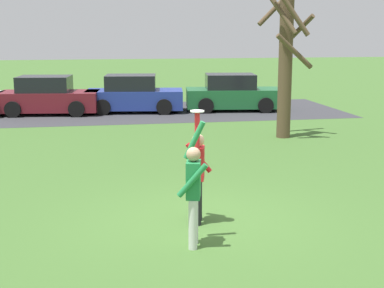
{
  "coord_description": "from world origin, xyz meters",
  "views": [
    {
      "loc": [
        -1.85,
        -9.68,
        3.46
      ],
      "look_at": [
        -0.16,
        -0.19,
        1.51
      ],
      "focal_mm": 52.79,
      "sensor_mm": 36.0,
      "label": 1
    }
  ],
  "objects_px": {
    "person_defender": "(193,188)",
    "frisbee_disc": "(197,111)",
    "bare_tree_tall": "(286,58)",
    "parked_car_maroon": "(48,97)",
    "parked_car_blue": "(134,95)",
    "parked_car_green": "(233,94)",
    "person_catcher": "(198,171)"
  },
  "relations": [
    {
      "from": "person_defender",
      "to": "frisbee_disc",
      "type": "bearing_deg",
      "value": 0.0
    },
    {
      "from": "frisbee_disc",
      "to": "bare_tree_tall",
      "type": "relative_size",
      "value": 0.05
    },
    {
      "from": "parked_car_maroon",
      "to": "parked_car_blue",
      "type": "xyz_separation_m",
      "value": [
        3.58,
        0.01,
        0.0
      ]
    },
    {
      "from": "parked_car_maroon",
      "to": "parked_car_blue",
      "type": "distance_m",
      "value": 3.58
    },
    {
      "from": "frisbee_disc",
      "to": "parked_car_blue",
      "type": "xyz_separation_m",
      "value": [
        -0.01,
        14.72,
        -1.37
      ]
    },
    {
      "from": "person_defender",
      "to": "parked_car_blue",
      "type": "distance_m",
      "value": 15.62
    },
    {
      "from": "person_defender",
      "to": "parked_car_blue",
      "type": "relative_size",
      "value": 0.47
    },
    {
      "from": "parked_car_blue",
      "to": "parked_car_green",
      "type": "xyz_separation_m",
      "value": [
        4.31,
        -0.25,
        0.0
      ]
    },
    {
      "from": "person_defender",
      "to": "parked_car_maroon",
      "type": "xyz_separation_m",
      "value": [
        -3.36,
        15.6,
        -0.25
      ]
    },
    {
      "from": "bare_tree_tall",
      "to": "person_catcher",
      "type": "bearing_deg",
      "value": -119.18
    },
    {
      "from": "parked_car_maroon",
      "to": "bare_tree_tall",
      "type": "xyz_separation_m",
      "value": [
        7.96,
        -6.76,
        1.87
      ]
    },
    {
      "from": "person_catcher",
      "to": "bare_tree_tall",
      "type": "relative_size",
      "value": 0.41
    },
    {
      "from": "frisbee_disc",
      "to": "bare_tree_tall",
      "type": "height_order",
      "value": "bare_tree_tall"
    },
    {
      "from": "frisbee_disc",
      "to": "parked_car_green",
      "type": "xyz_separation_m",
      "value": [
        4.3,
        14.47,
        -1.37
      ]
    },
    {
      "from": "parked_car_maroon",
      "to": "parked_car_blue",
      "type": "height_order",
      "value": "same"
    },
    {
      "from": "person_defender",
      "to": "frisbee_disc",
      "type": "height_order",
      "value": "frisbee_disc"
    },
    {
      "from": "parked_car_maroon",
      "to": "parked_car_green",
      "type": "bearing_deg",
      "value": 5.67
    },
    {
      "from": "person_catcher",
      "to": "bare_tree_tall",
      "type": "xyz_separation_m",
      "value": [
        4.32,
        7.74,
        1.61
      ]
    },
    {
      "from": "parked_car_green",
      "to": "bare_tree_tall",
      "type": "bearing_deg",
      "value": -81.84
    },
    {
      "from": "person_catcher",
      "to": "parked_car_blue",
      "type": "relative_size",
      "value": 0.48
    },
    {
      "from": "person_catcher",
      "to": "frisbee_disc",
      "type": "height_order",
      "value": "frisbee_disc"
    },
    {
      "from": "parked_car_green",
      "to": "bare_tree_tall",
      "type": "relative_size",
      "value": 0.85
    },
    {
      "from": "parked_car_maroon",
      "to": "parked_car_blue",
      "type": "relative_size",
      "value": 1.0
    },
    {
      "from": "frisbee_disc",
      "to": "bare_tree_tall",
      "type": "bearing_deg",
      "value": 61.18
    },
    {
      "from": "person_defender",
      "to": "parked_car_green",
      "type": "distance_m",
      "value": 16.01
    },
    {
      "from": "person_catcher",
      "to": "parked_car_green",
      "type": "xyz_separation_m",
      "value": [
        4.24,
        14.25,
        -0.25
      ]
    },
    {
      "from": "person_catcher",
      "to": "parked_car_maroon",
      "type": "bearing_deg",
      "value": -151.59
    },
    {
      "from": "parked_car_maroon",
      "to": "parked_car_green",
      "type": "height_order",
      "value": "same"
    },
    {
      "from": "person_catcher",
      "to": "parked_car_maroon",
      "type": "xyz_separation_m",
      "value": [
        -3.64,
        14.49,
        -0.25
      ]
    },
    {
      "from": "person_defender",
      "to": "parked_car_green",
      "type": "relative_size",
      "value": 0.47
    },
    {
      "from": "parked_car_blue",
      "to": "bare_tree_tall",
      "type": "xyz_separation_m",
      "value": [
        4.39,
        -6.77,
        1.87
      ]
    },
    {
      "from": "person_catcher",
      "to": "person_defender",
      "type": "height_order",
      "value": "person_catcher"
    }
  ]
}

